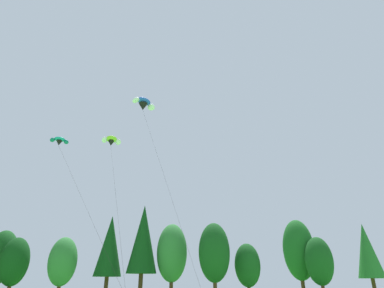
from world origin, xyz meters
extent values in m
ellipsoid|color=#144719|center=(-26.29, 57.99, 6.36)|extent=(4.63, 4.63, 8.22)
ellipsoid|color=#0F3D14|center=(-23.02, 55.25, 5.49)|extent=(4.24, 4.24, 7.10)
ellipsoid|color=#2D7033|center=(-15.73, 54.72, 5.52)|extent=(4.25, 4.25, 7.13)
cylinder|color=#472D19|center=(-9.27, 57.47, 1.70)|extent=(0.63, 0.63, 3.39)
cone|color=#0F3D14|center=(-9.27, 57.47, 8.22)|extent=(4.47, 4.47, 9.65)
cylinder|color=#472D19|center=(-3.82, 56.41, 1.92)|extent=(0.67, 0.67, 3.84)
cone|color=#0F3D14|center=(-3.82, 56.41, 9.30)|extent=(4.85, 4.85, 10.92)
ellipsoid|color=#2D7033|center=(1.02, 56.67, 7.09)|extent=(4.95, 4.95, 9.16)
ellipsoid|color=#144719|center=(7.53, 53.24, 6.91)|extent=(4.87, 4.87, 8.93)
ellipsoid|color=#144719|center=(13.04, 54.46, 5.09)|extent=(4.06, 4.06, 6.58)
ellipsoid|color=#19561E|center=(22.87, 57.00, 7.77)|extent=(5.25, 5.25, 10.03)
ellipsoid|color=#144719|center=(24.50, 53.38, 5.72)|extent=(4.34, 4.34, 7.39)
cone|color=#236628|center=(34.75, 56.20, 7.69)|extent=(4.28, 4.28, 9.03)
ellipsoid|color=#93D633|center=(-8.05, 41.54, 20.47)|extent=(1.75, 1.52, 0.99)
ellipsoid|color=white|center=(-7.17, 41.83, 20.21)|extent=(1.09, 1.09, 1.06)
ellipsoid|color=white|center=(-8.93, 41.26, 20.21)|extent=(0.84, 1.15, 1.06)
cone|color=black|center=(-8.08, 41.65, 19.90)|extent=(1.05, 1.05, 0.72)
cylinder|color=black|center=(-5.51, 32.70, 10.58)|extent=(5.17, 17.90, 17.93)
ellipsoid|color=blue|center=(-3.86, 39.08, 25.18)|extent=(2.45, 2.37, 0.98)
ellipsoid|color=white|center=(-2.86, 39.94, 24.81)|extent=(1.46, 1.52, 1.17)
ellipsoid|color=white|center=(-4.85, 38.23, 24.81)|extent=(1.50, 1.44, 1.17)
cone|color=black|center=(-3.93, 39.17, 24.38)|extent=(1.66, 1.66, 1.01)
cylinder|color=black|center=(-0.56, 34.06, 12.53)|extent=(6.77, 10.25, 22.69)
ellipsoid|color=teal|center=(-13.05, 36.23, 17.89)|extent=(1.36, 1.10, 0.65)
ellipsoid|color=#0F666B|center=(-12.35, 36.47, 17.68)|extent=(0.81, 0.79, 0.74)
ellipsoid|color=#0F666B|center=(-13.75, 36.00, 17.68)|extent=(0.70, 0.80, 0.74)
cone|color=black|center=(-13.07, 36.30, 17.44)|extent=(0.84, 0.84, 0.57)
cylinder|color=black|center=(-8.00, 30.03, 9.39)|extent=(10.15, 12.55, 15.54)
camera|label=1|loc=(-0.85, 0.56, 2.55)|focal=30.26mm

